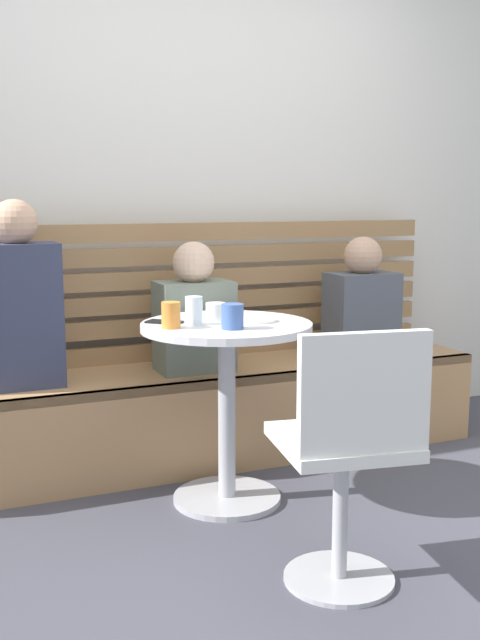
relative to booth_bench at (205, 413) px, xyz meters
The scene contains 15 objects.
ground 1.22m from the booth_bench, 90.00° to the right, with size 8.00×8.00×0.00m, color #42424C.
back_wall 1.31m from the booth_bench, 90.00° to the left, with size 5.20×0.10×2.90m, color silver.
booth_bench is the anchor object (origin of this frame).
booth_backrest 0.61m from the booth_bench, 90.00° to the left, with size 2.65×0.04×0.67m.
cafe_table 0.61m from the booth_bench, 101.13° to the right, with size 0.68×0.68×0.74m.
white_chair 1.36m from the booth_bench, 91.16° to the right, with size 0.46×0.46×0.85m.
person_adult 1.01m from the booth_bench, behind, with size 0.34×0.22×0.78m.
person_child_left 0.96m from the booth_bench, ahead, with size 0.34×0.22×0.60m.
person_child_middle 0.48m from the booth_bench, 151.77° to the right, with size 0.34×0.22×0.59m.
cup_tumbler_orange 0.87m from the booth_bench, 121.66° to the right, with size 0.07×0.07×0.10m, color orange.
cup_water_clear 0.80m from the booth_bench, 114.69° to the right, with size 0.07×0.07×0.11m, color white.
cup_mug_blue 0.88m from the booth_bench, 101.53° to the right, with size 0.08×0.08×0.10m, color #3D5B9E.
cup_ceramic_white 0.72m from the booth_bench, 104.84° to the right, with size 0.08×0.08×0.07m, color white.
plate_small 0.75m from the booth_bench, 88.32° to the right, with size 0.17×0.17×0.01m, color white.
phone_on_table 0.75m from the booth_bench, 127.47° to the right, with size 0.07×0.14×0.01m, color black.
Camera 1 is at (-1.21, -2.06, 1.23)m, focal length 42.55 mm.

